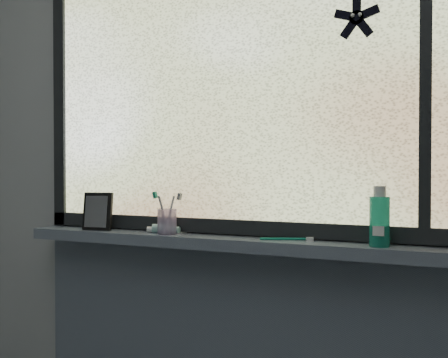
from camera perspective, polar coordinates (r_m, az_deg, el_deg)
wall_back at (r=1.75m, az=1.93°, el=1.13°), size 3.00×0.01×2.50m
windowsill at (r=1.70m, az=0.99°, el=-7.34°), size 1.62×0.14×0.04m
window_pane at (r=1.75m, az=1.66°, el=10.35°), size 1.50×0.01×1.00m
frame_bottom at (r=1.73m, az=1.60°, el=-5.49°), size 1.60×0.03×0.05m
frame_left at (r=2.15m, az=-18.13°, el=8.54°), size 0.05×0.03×1.10m
frame_mullion at (r=1.62m, az=22.06°, el=10.99°), size 0.03×0.03×1.00m
starfish_sticker at (r=1.68m, az=14.92°, el=17.38°), size 0.15×0.02×0.15m
vanity_mirror at (r=1.94m, az=-14.23°, el=-3.60°), size 0.12×0.08×0.14m
toothpaste_tube at (r=1.81m, az=-6.76°, el=-5.66°), size 0.18×0.08×0.03m
toothbrush_cup at (r=1.78m, az=-6.53°, el=-4.86°), size 0.07×0.07×0.09m
toothbrush_lying at (r=1.64m, az=6.80°, el=-6.73°), size 0.18×0.09×0.01m
mouthwash_bottle at (r=1.55m, az=17.35°, el=-4.09°), size 0.07×0.07×0.15m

